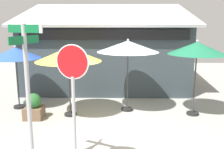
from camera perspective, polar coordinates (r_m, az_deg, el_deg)
name	(u,v)px	position (r m, az deg, el deg)	size (l,w,h in m)	color
ground_plane	(117,137)	(7.72, 1.09, -13.93)	(28.00, 28.00, 0.10)	#9E9B93
cafe_building	(106,55)	(13.05, -1.29, 4.56)	(8.28, 5.05, 4.37)	#333D42
street_sign_post	(28,88)	(5.46, -18.53, -2.87)	(0.80, 0.75, 3.27)	#A8AAB2
stop_sign	(73,88)	(5.19, -8.76, -3.15)	(0.69, 0.20, 2.87)	#A8AAB2
patio_umbrella_royal_blue_left	(16,53)	(10.20, -21.06, 4.48)	(1.94, 1.94, 2.45)	black
patio_umbrella_mustard_center	(69,55)	(8.82, -9.82, 4.43)	(2.30, 2.30, 2.53)	black
patio_umbrella_ivory_right	(128,47)	(9.21, 3.65, 6.27)	(2.27, 2.27, 2.72)	black
patio_umbrella_forest_green_far_right	(197,49)	(9.22, 18.76, 5.55)	(2.02, 2.02, 2.71)	black
sidewalk_planter	(34,107)	(9.21, -17.32, -7.06)	(0.63, 0.63, 0.90)	brown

